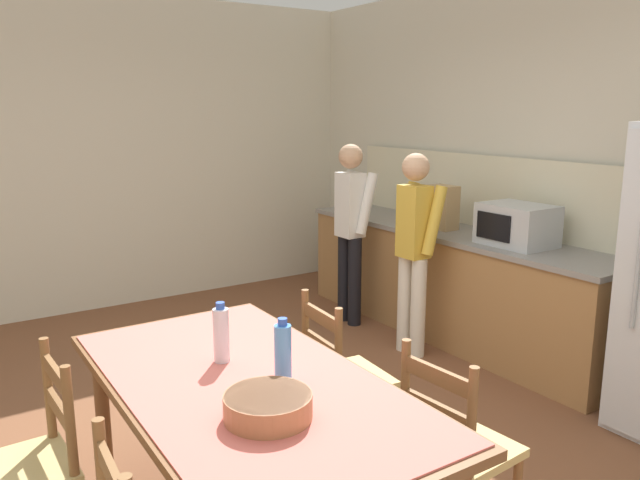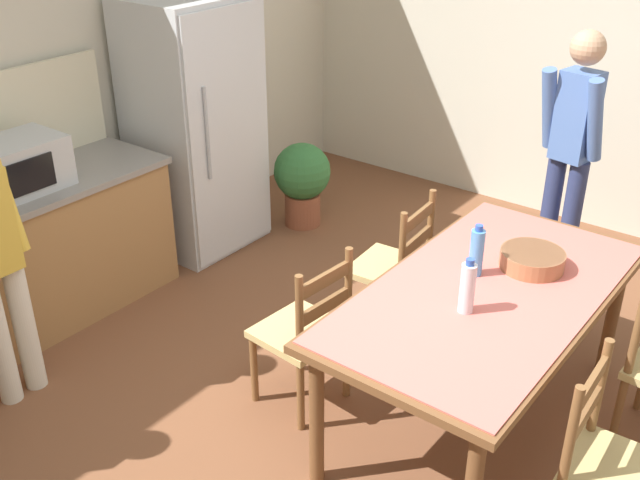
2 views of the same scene
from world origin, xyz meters
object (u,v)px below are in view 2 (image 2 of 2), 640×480
object	(u,v)px
bottle_near_centre	(467,287)
serving_bowl	(532,259)
dining_table	(486,304)
chair_side_near_left	(609,468)
chair_side_far_left	(305,332)
person_by_table	(572,143)
microwave	(18,165)
refrigerator	(195,127)
chair_side_far_right	(394,268)
potted_plant	(302,179)
bottle_off_centre	(477,252)

from	to	relation	value
bottle_near_centre	serving_bowl	distance (m)	0.57
dining_table	serving_bowl	distance (m)	0.36
chair_side_near_left	chair_side_far_left	bearing A→B (deg)	87.57
bottle_near_centre	person_by_table	bearing A→B (deg)	8.11
serving_bowl	dining_table	bearing A→B (deg)	167.01
chair_side_far_left	microwave	bearing A→B (deg)	-73.99
refrigerator	chair_side_far_right	distance (m)	1.86
person_by_table	potted_plant	size ratio (longest dim) A/B	2.51
dining_table	bottle_off_centre	size ratio (longest dim) A/B	6.93
refrigerator	bottle_near_centre	size ratio (longest dim) A/B	6.68
microwave	chair_side_far_left	distance (m)	1.94
refrigerator	person_by_table	distance (m)	2.57
chair_side_far_right	bottle_near_centre	bearing A→B (deg)	45.30
chair_side_far_left	person_by_table	size ratio (longest dim) A/B	0.54
person_by_table	dining_table	bearing A→B (deg)	19.95
refrigerator	microwave	size ratio (longest dim) A/B	3.61
dining_table	serving_bowl	size ratio (longest dim) A/B	5.85
bottle_near_centre	serving_bowl	bearing A→B (deg)	-7.79
refrigerator	chair_side_near_left	world-z (taller)	refrigerator
potted_plant	serving_bowl	bearing A→B (deg)	-112.83
microwave	chair_side_far_left	bearing A→B (deg)	-78.64
chair_side_far_left	potted_plant	size ratio (longest dim) A/B	1.36
bottle_near_centre	potted_plant	xyz separation A→B (m)	(1.49, 2.14, -0.53)
microwave	chair_side_near_left	xyz separation A→B (m)	(0.36, -3.37, -0.60)
chair_side_near_left	chair_side_far_left	distance (m)	1.56
refrigerator	bottle_off_centre	bearing A→B (deg)	-101.37
microwave	chair_side_near_left	size ratio (longest dim) A/B	0.55
microwave	chair_side_far_left	world-z (taller)	microwave
bottle_near_centre	chair_side_far_left	distance (m)	0.93
bottle_off_centre	serving_bowl	xyz separation A→B (m)	(0.23, -0.20, -0.07)
bottle_off_centre	serving_bowl	bearing A→B (deg)	-40.31
microwave	bottle_near_centre	xyz separation A→B (m)	(0.55, -2.59, -0.13)
chair_side_far_left	chair_side_far_right	world-z (taller)	same
serving_bowl	chair_side_far_right	distance (m)	0.95
bottle_near_centre	chair_side_far_left	xyz separation A→B (m)	(-0.19, 0.78, -0.47)
chair_side_far_left	bottle_near_centre	bearing A→B (deg)	107.95
bottle_near_centre	dining_table	bearing A→B (deg)	-0.33
microwave	potted_plant	xyz separation A→B (m)	(2.04, -0.45, -0.66)
potted_plant	microwave	bearing A→B (deg)	167.63
refrigerator	microwave	bearing A→B (deg)	179.21
bottle_near_centre	refrigerator	bearing A→B (deg)	72.30
microwave	dining_table	xyz separation A→B (m)	(0.78, -2.59, -0.34)
refrigerator	chair_side_near_left	size ratio (longest dim) A/B	1.98
refrigerator	chair_side_near_left	xyz separation A→B (m)	(-1.01, -3.35, -0.46)
serving_bowl	chair_side_near_left	xyz separation A→B (m)	(-0.75, -0.70, -0.40)
chair_side_near_left	potted_plant	size ratio (longest dim) A/B	1.36
serving_bowl	chair_side_far_right	size ratio (longest dim) A/B	0.35
chair_side_far_right	microwave	bearing A→B (deg)	-60.61
chair_side_far_right	refrigerator	bearing A→B (deg)	-99.41
refrigerator	microwave	world-z (taller)	refrigerator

